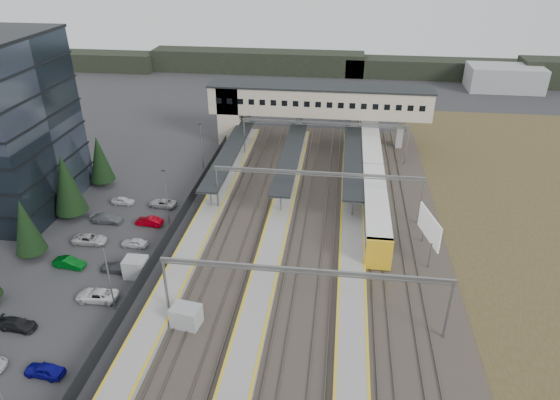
# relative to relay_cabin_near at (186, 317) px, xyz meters

# --- Properties ---
(ground) EXTENTS (220.00, 220.00, 0.00)m
(ground) POSITION_rel_relay_cabin_near_xyz_m (-0.37, 9.49, -1.18)
(ground) COLOR #2B2B2D
(ground) RESTS_ON ground
(conifer_row) EXTENTS (4.42, 49.82, 9.50)m
(conifer_row) POSITION_rel_relay_cabin_near_xyz_m (-22.37, 5.63, 3.65)
(conifer_row) COLOR black
(conifer_row) RESTS_ON ground
(car_park) EXTENTS (10.49, 44.56, 1.27)m
(car_park) POSITION_rel_relay_cabin_near_xyz_m (-13.68, 3.30, -0.58)
(car_park) COLOR #A6A5A9
(car_park) RESTS_ON ground
(lampposts) EXTENTS (0.50, 53.25, 8.07)m
(lampposts) POSITION_rel_relay_cabin_near_xyz_m (-8.37, 10.74, 3.15)
(lampposts) COLOR slate
(lampposts) RESTS_ON ground
(fence) EXTENTS (0.08, 90.00, 2.00)m
(fence) POSITION_rel_relay_cabin_near_xyz_m (-6.87, 14.49, -0.18)
(fence) COLOR #26282B
(fence) RESTS_ON ground
(relay_cabin_near) EXTENTS (3.12, 2.49, 2.37)m
(relay_cabin_near) POSITION_rel_relay_cabin_near_xyz_m (0.00, 0.00, 0.00)
(relay_cabin_near) COLOR #959799
(relay_cabin_near) RESTS_ON ground
(relay_cabin_far) EXTENTS (2.57, 2.14, 2.34)m
(relay_cabin_far) POSITION_rel_relay_cabin_near_xyz_m (-8.26, 7.44, -0.01)
(relay_cabin_far) COLOR #959799
(relay_cabin_far) RESTS_ON ground
(rail_corridor) EXTENTS (34.00, 90.00, 0.92)m
(rail_corridor) POSITION_rel_relay_cabin_near_xyz_m (8.97, 14.49, -0.89)
(rail_corridor) COLOR #343029
(rail_corridor) RESTS_ON ground
(canopies) EXTENTS (23.10, 30.00, 3.28)m
(canopies) POSITION_rel_relay_cabin_near_xyz_m (6.63, 36.49, 2.74)
(canopies) COLOR black
(canopies) RESTS_ON ground
(footbridge) EXTENTS (40.40, 6.40, 11.20)m
(footbridge) POSITION_rel_relay_cabin_near_xyz_m (7.34, 51.49, 6.75)
(footbridge) COLOR #BFAD96
(footbridge) RESTS_ON ground
(gantries) EXTENTS (28.40, 62.28, 7.17)m
(gantries) POSITION_rel_relay_cabin_near_xyz_m (11.63, 12.49, 4.81)
(gantries) COLOR slate
(gantries) RESTS_ON ground
(train) EXTENTS (3.14, 65.69, 3.96)m
(train) POSITION_rel_relay_cabin_near_xyz_m (19.63, 44.38, 1.07)
(train) COLOR white
(train) RESTS_ON ground
(billboard) EXTENTS (1.70, 6.53, 5.80)m
(billboard) POSITION_rel_relay_cabin_near_xyz_m (25.67, 16.07, 2.76)
(billboard) COLOR slate
(billboard) RESTS_ON ground
(treeline_far) EXTENTS (170.00, 19.00, 7.00)m
(treeline_far) POSITION_rel_relay_cabin_near_xyz_m (23.44, 101.77, 1.77)
(treeline_far) COLOR black
(treeline_far) RESTS_ON ground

